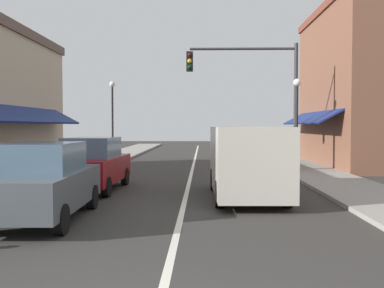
{
  "coord_description": "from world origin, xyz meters",
  "views": [
    {
      "loc": [
        0.52,
        -3.73,
        2.15
      ],
      "look_at": [
        0.04,
        15.55,
        1.35
      ],
      "focal_mm": 41.0,
      "sensor_mm": 36.0,
      "label": 1
    }
  ],
  "objects": [
    {
      "name": "street_lamp_left_far",
      "position": [
        -5.11,
        23.43,
        3.3
      ],
      "size": [
        0.36,
        0.36,
        4.92
      ],
      "color": "black",
      "rests_on": "ground"
    },
    {
      "name": "parked_car_nearest_left",
      "position": [
        -3.09,
        6.03,
        0.88
      ],
      "size": [
        1.87,
        4.14,
        1.77
      ],
      "rotation": [
        0.0,
        0.0,
        0.03
      ],
      "color": "#4C5156",
      "rests_on": "ground"
    },
    {
      "name": "storefront_right_block",
      "position": [
        9.5,
        20.0,
        4.26
      ],
      "size": [
        6.72,
        10.2,
        8.51
      ],
      "color": "brown",
      "rests_on": "ground"
    },
    {
      "name": "parked_car_second_left",
      "position": [
        -3.13,
        10.65,
        0.88
      ],
      "size": [
        1.87,
        4.15,
        1.77
      ],
      "rotation": [
        0.0,
        0.0,
        -0.03
      ],
      "color": "maroon",
      "rests_on": "ground"
    },
    {
      "name": "ground_plane",
      "position": [
        0.0,
        18.0,
        0.0
      ],
      "size": [
        80.0,
        80.0,
        0.0
      ],
      "primitive_type": "plane",
      "color": "#33302D"
    },
    {
      "name": "lane_center_stripe",
      "position": [
        0.0,
        18.0,
        0.0
      ],
      "size": [
        0.14,
        52.0,
        0.01
      ],
      "primitive_type": "cube",
      "color": "silver",
      "rests_on": "ground"
    },
    {
      "name": "traffic_signal_mast_arm",
      "position": [
        3.08,
        16.57,
        4.05
      ],
      "size": [
        5.13,
        0.5,
        5.95
      ],
      "color": "#333333",
      "rests_on": "ground"
    },
    {
      "name": "street_lamp_right_mid",
      "position": [
        4.83,
        16.5,
        2.95
      ],
      "size": [
        0.36,
        0.36,
        4.31
      ],
      "color": "black",
      "rests_on": "ground"
    },
    {
      "name": "sidewalk_left",
      "position": [
        -5.5,
        18.0,
        0.06
      ],
      "size": [
        2.6,
        56.0,
        0.12
      ],
      "primitive_type": "cube",
      "color": "gray",
      "rests_on": "ground"
    },
    {
      "name": "van_in_lane",
      "position": [
        1.81,
        9.31,
        1.15
      ],
      "size": [
        2.08,
        5.22,
        2.12
      ],
      "rotation": [
        0.0,
        0.0,
        0.02
      ],
      "color": "beige",
      "rests_on": "ground"
    },
    {
      "name": "sidewalk_right",
      "position": [
        5.5,
        18.0,
        0.06
      ],
      "size": [
        2.6,
        56.0,
        0.12
      ],
      "primitive_type": "cube",
      "color": "gray",
      "rests_on": "ground"
    }
  ]
}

